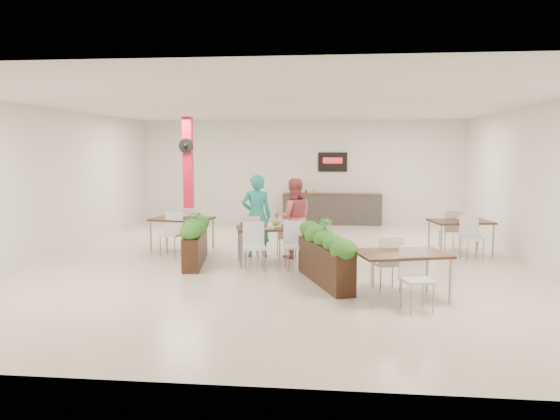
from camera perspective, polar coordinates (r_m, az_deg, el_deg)
The scene contains 12 objects.
ground at distance 11.42m, azimuth 0.03°, elevation -5.35°, with size 12.00×12.00×0.00m, color beige.
room_shell at distance 11.18m, azimuth 0.04°, elevation 4.76°, with size 10.10×12.10×3.22m.
red_column at distance 15.50m, azimuth -9.57°, elevation 3.84°, with size 0.40×0.41×3.20m.
service_counter at distance 16.87m, azimuth 5.45°, elevation 0.20°, with size 3.00×0.64×2.20m.
main_table at distance 11.08m, azimuth -0.96°, elevation -2.38°, with size 1.57×1.87×0.92m.
diner_man at distance 11.74m, azimuth -2.46°, elevation -0.61°, with size 0.65×0.43×1.79m, color teal.
diner_woman at distance 11.65m, azimuth 1.43°, elevation -0.86°, with size 0.83×0.65×1.71m, color #D25D64.
planter_left at distance 11.23m, azimuth -8.85°, elevation -2.93°, with size 0.65×2.01×1.06m.
planter_right at distance 9.54m, azimuth 4.70°, elevation -4.58°, with size 1.05×2.05×1.14m.
side_table_a at distance 12.69m, azimuth -10.19°, elevation -1.32°, with size 1.44×1.66×0.92m.
side_table_b at distance 12.69m, azimuth 18.35°, elevation -1.57°, with size 1.42×1.67×0.92m.
side_table_c at distance 8.66m, azimuth 12.58°, elevation -5.06°, with size 1.56×1.67×0.92m.
Camera 1 is at (1.19, -11.11, 2.37)m, focal length 35.00 mm.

